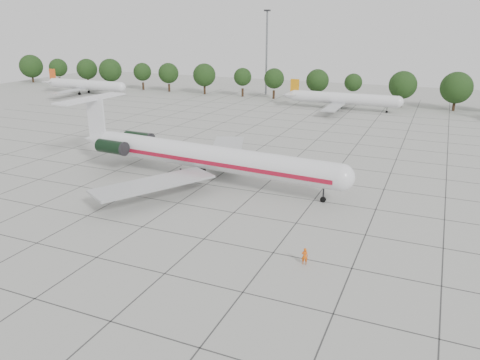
{
  "coord_description": "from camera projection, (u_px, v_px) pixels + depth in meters",
  "views": [
    {
      "loc": [
        21.88,
        -48.71,
        22.67
      ],
      "look_at": [
        -0.21,
        2.39,
        3.5
      ],
      "focal_mm": 35.0,
      "sensor_mm": 36.0,
      "label": 1
    }
  ],
  "objects": [
    {
      "name": "bg_airliner_a",
      "position": [
        85.0,
        85.0,
        148.63
      ],
      "size": [
        28.24,
        27.2,
        7.4
      ],
      "color": "silver",
      "rests_on": "ground"
    },
    {
      "name": "apron_joints",
      "position": [
        274.0,
        177.0,
        70.88
      ],
      "size": [
        170.0,
        170.0,
        0.02
      ],
      "primitive_type": "cube",
      "color": "#383838",
      "rests_on": "ground"
    },
    {
      "name": "tree_line",
      "position": [
        318.0,
        81.0,
        134.06
      ],
      "size": [
        249.86,
        8.44,
        10.22
      ],
      "color": "#332114",
      "rests_on": "ground"
    },
    {
      "name": "ground",
      "position": [
        234.0,
        213.0,
        57.86
      ],
      "size": [
        260.0,
        260.0,
        0.0
      ],
      "primitive_type": "plane",
      "color": "#A6A69F",
      "rests_on": "ground"
    },
    {
      "name": "ground_crew",
      "position": [
        305.0,
        256.0,
        45.43
      ],
      "size": [
        0.73,
        0.58,
        1.74
      ],
      "primitive_type": "imported",
      "rotation": [
        0.0,
        0.0,
        3.43
      ],
      "color": "#E4570D",
      "rests_on": "ground"
    },
    {
      "name": "floodlight_mast",
      "position": [
        267.0,
        48.0,
        144.31
      ],
      "size": [
        1.6,
        1.6,
        25.45
      ],
      "color": "slate",
      "rests_on": "ground"
    },
    {
      "name": "bg_airliner_c",
      "position": [
        343.0,
        99.0,
        122.74
      ],
      "size": [
        28.24,
        27.2,
        7.4
      ],
      "color": "silver",
      "rests_on": "ground"
    },
    {
      "name": "main_airliner",
      "position": [
        195.0,
        155.0,
        68.72
      ],
      "size": [
        46.0,
        36.06,
        10.79
      ],
      "rotation": [
        0.0,
        0.0,
        -0.08
      ],
      "color": "silver",
      "rests_on": "ground"
    }
  ]
}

